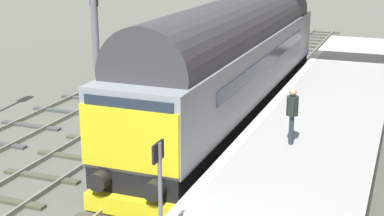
# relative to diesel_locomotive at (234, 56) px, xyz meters

# --- Properties ---
(ground_plane) EXTENTS (140.00, 140.00, 0.00)m
(ground_plane) POSITION_rel_diesel_locomotive_xyz_m (-0.00, -6.65, -2.48)
(ground_plane) COLOR #57594F
(ground_plane) RESTS_ON ground
(track_main) EXTENTS (2.50, 60.00, 0.15)m
(track_main) POSITION_rel_diesel_locomotive_xyz_m (-0.00, -6.65, -2.42)
(track_main) COLOR gray
(track_main) RESTS_ON ground
(track_adjacent_west) EXTENTS (2.50, 60.00, 0.15)m
(track_adjacent_west) POSITION_rel_diesel_locomotive_xyz_m (-3.51, -6.65, -2.42)
(track_adjacent_west) COLOR slate
(track_adjacent_west) RESTS_ON ground
(station_platform) EXTENTS (4.00, 44.00, 1.01)m
(station_platform) POSITION_rel_diesel_locomotive_xyz_m (3.60, -6.65, -1.98)
(station_platform) COLOR #A9AFAB
(station_platform) RESTS_ON ground
(diesel_locomotive) EXTENTS (2.74, 17.73, 4.68)m
(diesel_locomotive) POSITION_rel_diesel_locomotive_xyz_m (0.00, 0.00, 0.00)
(diesel_locomotive) COLOR black
(diesel_locomotive) RESTS_ON ground
(signal_post_far) EXTENTS (0.44, 0.22, 4.11)m
(signal_post_far) POSITION_rel_diesel_locomotive_xyz_m (-9.09, 5.36, 0.10)
(signal_post_far) COLOR gray
(signal_post_far) RESTS_ON ground
(platform_number_sign) EXTENTS (0.10, 0.44, 2.11)m
(platform_number_sign) POSITION_rel_diesel_locomotive_xyz_m (2.02, -11.31, -0.08)
(platform_number_sign) COLOR slate
(platform_number_sign) RESTS_ON station_platform
(waiting_passenger) EXTENTS (0.41, 0.50, 1.64)m
(waiting_passenger) POSITION_rel_diesel_locomotive_xyz_m (3.18, -4.65, -0.49)
(waiting_passenger) COLOR #2B3340
(waiting_passenger) RESTS_ON station_platform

